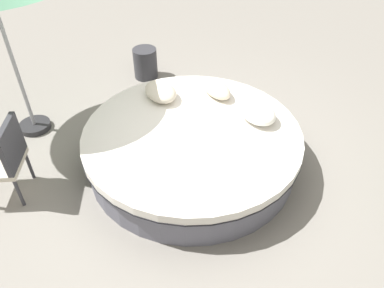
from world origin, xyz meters
The scene contains 7 objects.
ground_plane centered at (0.00, 0.00, 0.00)m, with size 16.00×16.00×0.00m, color gray.
round_bed centered at (0.00, 0.00, 0.26)m, with size 2.69×2.69×0.51m.
throw_pillow_0 centered at (-0.21, -0.83, 0.62)m, with size 0.53×0.39×0.22m, color white.
throw_pillow_1 centered at (0.54, -0.70, 0.61)m, with size 0.56×0.29×0.20m, color beige.
throw_pillow_2 centered at (0.85, -0.01, 0.61)m, with size 0.55×0.38×0.21m, color beige.
patio_chair centered at (0.62, 2.04, 0.56)m, with size 0.69×0.68×0.98m.
side_table centered at (2.30, -0.44, 0.26)m, with size 0.40×0.40×0.51m, color #333338.
Camera 1 is at (-3.09, 1.84, 3.34)m, focal length 35.13 mm.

